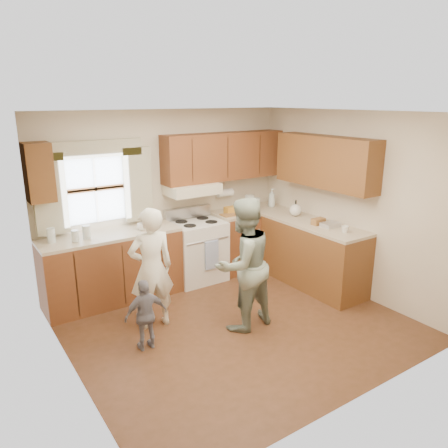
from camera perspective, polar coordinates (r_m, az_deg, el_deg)
room at (r=4.98m, az=1.60°, el=-0.14°), size 3.80×3.80×3.80m
kitchen_fixtures at (r=6.28m, az=0.46°, el=-0.58°), size 3.80×2.25×2.15m
stove at (r=6.53m, az=-3.60°, el=-3.39°), size 0.76×0.67×1.07m
woman_left at (r=5.18m, az=-9.47°, el=-5.77°), size 0.57×0.40×1.47m
woman_right at (r=5.08m, az=2.52°, el=-5.33°), size 0.82×0.67×1.58m
child at (r=4.87m, az=-10.17°, el=-11.59°), size 0.48×0.23×0.80m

